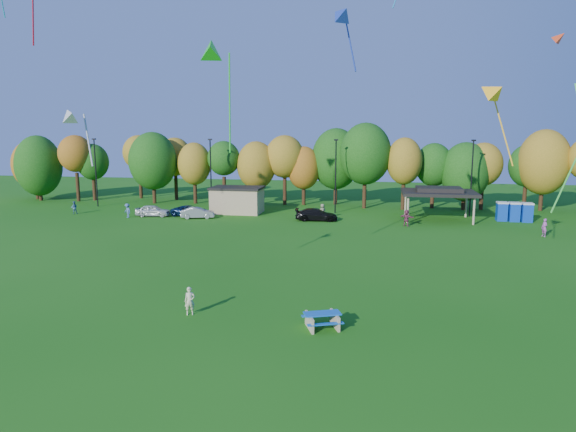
% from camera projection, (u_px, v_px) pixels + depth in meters
% --- Properties ---
extents(ground, '(160.00, 160.00, 0.00)m').
position_uv_depth(ground, '(229.00, 340.00, 25.28)').
color(ground, '#19600F').
rests_on(ground, ground).
extents(tree_line, '(93.57, 10.55, 11.15)m').
position_uv_depth(tree_line, '(316.00, 162.00, 68.68)').
color(tree_line, black).
rests_on(tree_line, ground).
extents(lamp_posts, '(64.50, 0.25, 9.09)m').
position_uv_depth(lamp_posts, '(336.00, 174.00, 62.99)').
color(lamp_posts, black).
rests_on(lamp_posts, ground).
extents(utility_building, '(6.30, 4.30, 3.25)m').
position_uv_depth(utility_building, '(237.00, 200.00, 63.60)').
color(utility_building, tan).
rests_on(utility_building, ground).
extents(pavilion, '(8.20, 6.20, 3.77)m').
position_uv_depth(pavilion, '(439.00, 192.00, 58.33)').
color(pavilion, tan).
rests_on(pavilion, ground).
extents(porta_potties, '(3.75, 1.46, 2.18)m').
position_uv_depth(porta_potties, '(514.00, 212.00, 57.71)').
color(porta_potties, '#0D3CB5').
rests_on(porta_potties, ground).
extents(picnic_table, '(2.35, 2.16, 0.83)m').
position_uv_depth(picnic_table, '(322.00, 319.00, 26.75)').
color(picnic_table, tan).
rests_on(picnic_table, ground).
extents(kite_flyer, '(0.68, 0.57, 1.59)m').
position_uv_depth(kite_flyer, '(190.00, 301.00, 28.63)').
color(kite_flyer, beige).
rests_on(kite_flyer, ground).
extents(car_a, '(4.23, 2.09, 1.39)m').
position_uv_depth(car_a, '(153.00, 211.00, 61.15)').
color(car_a, silver).
rests_on(car_a, ground).
extents(car_b, '(4.12, 2.40, 1.28)m').
position_uv_depth(car_b, '(198.00, 213.00, 59.83)').
color(car_b, gray).
rests_on(car_b, ground).
extents(car_c, '(4.83, 2.77, 1.27)m').
position_uv_depth(car_c, '(190.00, 211.00, 61.24)').
color(car_c, '#0B1E42').
rests_on(car_c, ground).
extents(car_d, '(4.93, 2.35, 1.39)m').
position_uv_depth(car_d, '(316.00, 215.00, 58.31)').
color(car_d, black).
rests_on(car_d, ground).
extents(far_person_0, '(0.96, 0.92, 1.56)m').
position_uv_depth(far_person_0, '(74.00, 208.00, 62.94)').
color(far_person_0, '#426C92').
rests_on(far_person_0, ground).
extents(far_person_1, '(1.70, 1.33, 1.80)m').
position_uv_depth(far_person_1, '(406.00, 218.00, 54.97)').
color(far_person_1, '#853753').
rests_on(far_person_1, ground).
extents(far_person_2, '(1.24, 1.09, 1.66)m').
position_uv_depth(far_person_2, '(127.00, 211.00, 60.29)').
color(far_person_2, '#496BA1').
rests_on(far_person_2, ground).
extents(far_person_3, '(1.03, 0.95, 1.77)m').
position_uv_depth(far_person_3, '(322.00, 211.00, 59.37)').
color(far_person_3, '#7F845A').
rests_on(far_person_3, ground).
extents(far_person_4, '(0.65, 0.76, 1.77)m').
position_uv_depth(far_person_4, '(544.00, 228.00, 49.56)').
color(far_person_4, '#AA50A2').
rests_on(far_person_4, ground).
extents(kite_2, '(1.77, 1.64, 1.43)m').
position_uv_depth(kite_2, '(560.00, 37.00, 44.56)').
color(kite_2, red).
extents(kite_7, '(2.98, 2.62, 5.50)m').
position_uv_depth(kite_7, '(489.00, 92.00, 31.63)').
color(kite_7, '#FFB11A').
extents(kite_10, '(2.01, 4.44, 7.48)m').
position_uv_depth(kite_10, '(211.00, 49.00, 31.43)').
color(kite_10, '#17B31A').
extents(kite_11, '(1.86, 1.80, 3.40)m').
position_uv_depth(kite_11, '(70.00, 116.00, 27.41)').
color(kite_11, '#B8B8B8').
extents(kite_14, '(2.29, 2.63, 4.58)m').
position_uv_depth(kite_14, '(339.00, 15.00, 34.64)').
color(kite_14, '#1B3296').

